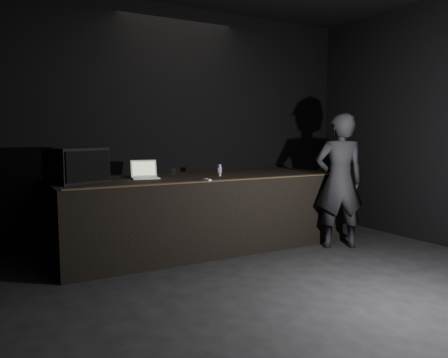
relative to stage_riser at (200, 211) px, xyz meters
name	(u,v)px	position (x,y,z in m)	size (l,w,h in m)	color
ground	(337,315)	(0.00, -2.73, -0.50)	(7.00, 7.00, 0.00)	black
room_walls	(344,81)	(0.00, -2.73, 1.52)	(6.10, 7.10, 3.52)	black
stage_riser	(200,211)	(0.00, 0.00, 0.00)	(4.00, 1.50, 1.00)	black
riser_lip	(225,180)	(0.00, -0.71, 0.51)	(3.92, 0.10, 0.01)	brown
stage_monitor	(77,165)	(-1.67, -0.07, 0.71)	(0.75, 0.67, 0.42)	black
cable	(132,176)	(-0.87, 0.32, 0.51)	(0.02, 0.02, 0.82)	black
laptop	(145,174)	(-0.78, 0.06, 0.56)	(0.39, 0.36, 0.24)	silver
beer_can	(219,170)	(0.24, -0.14, 0.58)	(0.07, 0.07, 0.16)	silver
plastic_cup	(174,171)	(-0.27, 0.30, 0.55)	(0.08, 0.08, 0.10)	white
wii_remote	(207,180)	(-0.22, -0.65, 0.51)	(0.04, 0.16, 0.03)	white
person	(339,181)	(1.67, -1.00, 0.43)	(0.68, 0.45, 1.86)	black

